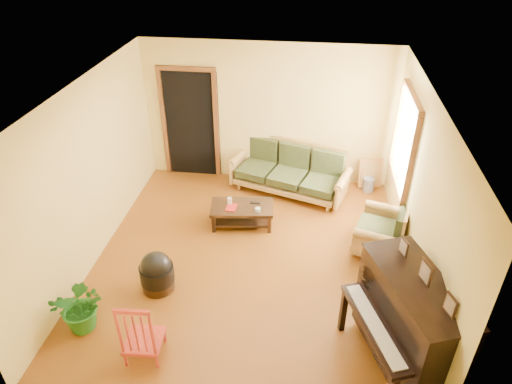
# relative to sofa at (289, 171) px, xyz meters

# --- Properties ---
(floor) EXTENTS (5.00, 5.00, 0.00)m
(floor) POSITION_rel_sofa_xyz_m (-0.45, -2.01, -0.45)
(floor) COLOR #5A2E0B
(floor) RESTS_ON ground
(doorway) EXTENTS (1.08, 0.16, 2.05)m
(doorway) POSITION_rel_sofa_xyz_m (-1.90, 0.47, 0.58)
(doorway) COLOR black
(doorway) RESTS_ON floor
(window) EXTENTS (0.12, 1.36, 1.46)m
(window) POSITION_rel_sofa_xyz_m (1.76, -0.71, 1.05)
(window) COLOR white
(window) RESTS_ON right_wall
(sofa) EXTENTS (2.26, 1.47, 0.90)m
(sofa) POSITION_rel_sofa_xyz_m (0.00, 0.00, 0.00)
(sofa) COLOR #A47A3C
(sofa) RESTS_ON floor
(coffee_table) EXTENTS (1.06, 0.66, 0.37)m
(coffee_table) POSITION_rel_sofa_xyz_m (-0.68, -1.11, -0.26)
(coffee_table) COLOR black
(coffee_table) RESTS_ON floor
(armchair) EXTENTS (1.02, 1.05, 0.85)m
(armchair) POSITION_rel_sofa_xyz_m (1.48, -1.46, -0.02)
(armchair) COLOR #A47A3C
(armchair) RESTS_ON floor
(piano) EXTENTS (1.29, 1.63, 1.26)m
(piano) POSITION_rel_sofa_xyz_m (1.54, -3.55, 0.18)
(piano) COLOR black
(piano) RESTS_ON floor
(footstool) EXTENTS (0.50, 0.50, 0.44)m
(footstool) POSITION_rel_sofa_xyz_m (-1.60, -2.73, -0.23)
(footstool) COLOR black
(footstool) RESTS_ON floor
(red_chair) EXTENTS (0.45, 0.49, 0.91)m
(red_chair) POSITION_rel_sofa_xyz_m (-1.40, -3.81, 0.01)
(red_chair) COLOR maroon
(red_chair) RESTS_ON floor
(leaning_frame) EXTENTS (0.46, 0.19, 0.59)m
(leaning_frame) POSITION_rel_sofa_xyz_m (1.50, 0.37, -0.15)
(leaning_frame) COLOR #C38841
(leaning_frame) RESTS_ON floor
(ceramic_crock) EXTENTS (0.25, 0.25, 0.26)m
(ceramic_crock) POSITION_rel_sofa_xyz_m (1.47, 0.23, -0.32)
(ceramic_crock) COLOR #303F91
(ceramic_crock) RESTS_ON floor
(potted_plant) EXTENTS (0.70, 0.62, 0.71)m
(potted_plant) POSITION_rel_sofa_xyz_m (-2.29, -3.51, -0.09)
(potted_plant) COLOR #1E601B
(potted_plant) RESTS_ON floor
(book) EXTENTS (0.18, 0.23, 0.02)m
(book) POSITION_rel_sofa_xyz_m (-0.92, -1.19, -0.07)
(book) COLOR maroon
(book) RESTS_ON coffee_table
(candle) EXTENTS (0.08, 0.08, 0.13)m
(candle) POSITION_rel_sofa_xyz_m (-0.88, -1.10, -0.02)
(candle) COLOR silver
(candle) RESTS_ON coffee_table
(glass_jar) EXTENTS (0.11, 0.11, 0.06)m
(glass_jar) POSITION_rel_sofa_xyz_m (-0.41, -1.23, -0.05)
(glass_jar) COLOR white
(glass_jar) RESTS_ON coffee_table
(remote) EXTENTS (0.16, 0.05, 0.02)m
(remote) POSITION_rel_sofa_xyz_m (-0.48, -1.00, -0.07)
(remote) COLOR black
(remote) RESTS_ON coffee_table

